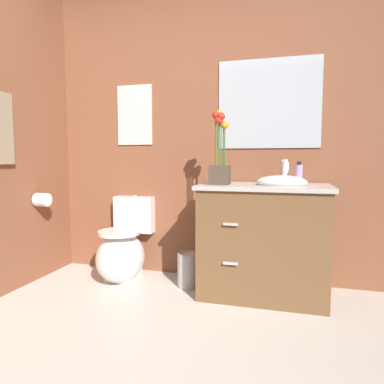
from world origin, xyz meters
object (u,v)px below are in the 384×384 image
Objects in this scene: wall_poster at (135,115)px; soap_bottle at (285,173)px; trash_bin at (189,270)px; toilet_paper_roll at (42,200)px; flower_vase at (220,157)px; wall_mirror at (269,104)px; toilet at (123,251)px; lotion_bottle at (299,174)px; vanity_cabinet at (264,239)px.

soap_bottle is at bearing -7.72° from wall_poster.
toilet_paper_roll reaches higher than trash_bin.
wall_poster reaches higher than flower_vase.
flower_vase is at bearing -21.01° from trash_bin.
wall_poster is at bearing 180.00° from wall_mirror.
lotion_bottle is at bearing 0.39° from toilet.
flower_vase is at bearing -164.94° from vanity_cabinet.
wall_mirror is at bearing 132.68° from lotion_bottle.
wall_mirror reaches higher than toilet.
wall_mirror is (0.31, 0.38, 0.42)m from flower_vase.
soap_bottle is 1.07m from trash_bin.
wall_mirror is at bearing 14.58° from toilet_paper_roll.
wall_mirror is at bearing 13.02° from toilet.
toilet is at bearing -179.61° from lotion_bottle.
lotion_bottle is at bearing 8.70° from vanity_cabinet.
trash_bin is 2.47× the size of toilet_paper_roll.
wall_poster is at bearing 169.52° from lotion_bottle.
wall_mirror is 2.00m from toilet_paper_roll.
soap_bottle is at bearing 23.89° from flower_vase.
lotion_bottle is 1.53× the size of toilet_paper_roll.
toilet_paper_roll is at bearing -165.42° from wall_mirror.
wall_poster reaches higher than toilet_paper_roll.
lotion_bottle is (1.40, 0.01, 0.66)m from toilet.
trash_bin is (-0.58, 0.02, -0.29)m from vanity_cabinet.
toilet is 0.86× the size of wall_mirror.
vanity_cabinet is 5.99× the size of lotion_bottle.
lotion_bottle is at bearing -47.32° from wall_mirror.
wall_poster reaches higher than vanity_cabinet.
vanity_cabinet is 3.71× the size of trash_bin.
vanity_cabinet is 0.52m from soap_bottle.
wall_mirror is at bearing 129.18° from soap_bottle.
lotion_bottle reaches higher than toilet_paper_roll.
flower_vase is 1.51m from toilet_paper_roll.
wall_mirror reaches higher than trash_bin.
lotion_bottle is 0.65m from wall_mirror.
wall_poster reaches higher than soap_bottle.
flower_vase reaches higher than toilet.
wall_poster is (-1.16, 0.29, 0.97)m from vanity_cabinet.
wall_mirror is at bearing 0.00° from wall_poster.
toilet_paper_roll is at bearing -162.58° from toilet.
toilet_paper_roll is at bearing -176.70° from flower_vase.
vanity_cabinet is 0.53m from lotion_bottle.
toilet is 0.59m from trash_bin.
lotion_bottle is at bearing -40.93° from soap_bottle.
toilet_paper_roll is at bearing -171.19° from trash_bin.
wall_mirror reaches higher than flower_vase.
toilet is at bearing 172.45° from flower_vase.
wall_poster is at bearing 36.54° from toilet_paper_roll.
soap_bottle is 0.58m from wall_mirror.
flower_vase is 0.67× the size of wall_mirror.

